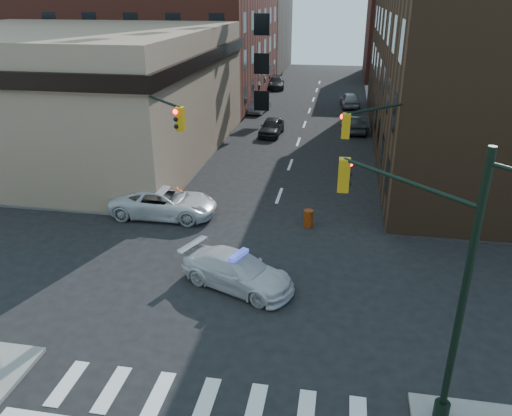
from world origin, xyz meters
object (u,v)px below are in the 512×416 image
at_px(parked_car_enear, 358,124).
at_px(barricade_nw_a, 138,190).
at_px(pedestrian_b, 90,191).
at_px(barrel_road, 308,218).
at_px(parked_car_wfar, 259,106).
at_px(barrel_bank, 180,197).
at_px(pickup, 164,202).
at_px(parked_car_wnear, 272,127).
at_px(pedestrian_a, 120,175).
at_px(police_car, 237,271).

bearing_deg(parked_car_enear, barricade_nw_a, 56.87).
bearing_deg(pedestrian_b, barrel_road, -9.31).
xyz_separation_m(parked_car_wfar, barrel_bank, (-0.48, -24.64, -0.20)).
relative_size(pickup, parked_car_enear, 1.34).
xyz_separation_m(parked_car_wnear, barricade_nw_a, (-5.67, -15.77, -0.15)).
relative_size(pedestrian_b, barricade_nw_a, 1.77).
bearing_deg(pedestrian_a, pickup, -31.33).
distance_m(pedestrian_a, pedestrian_b, 3.10).
height_order(parked_car_enear, pedestrian_a, pedestrian_a).
xyz_separation_m(pickup, barricade_nw_a, (-2.37, 2.00, -0.22)).
bearing_deg(police_car, parked_car_wnear, 27.30).
xyz_separation_m(parked_car_wfar, barrel_road, (7.07, -26.32, -0.20)).
relative_size(parked_car_wnear, parked_car_wfar, 1.06).
relative_size(police_car, pickup, 0.87).
bearing_deg(parked_car_enear, pickup, 64.72).
distance_m(pickup, parked_car_wnear, 18.08).
bearing_deg(pedestrian_a, pedestrian_b, -89.30).
height_order(barrel_bank, barricade_nw_a, barricade_nw_a).
xyz_separation_m(parked_car_enear, pedestrian_b, (-14.90, -20.02, 0.45)).
bearing_deg(barrel_bank, pickup, -100.09).
bearing_deg(pickup, parked_car_wfar, -2.36).
relative_size(police_car, parked_car_wnear, 1.17).
bearing_deg(barrel_road, barrel_bank, 167.40).
xyz_separation_m(parked_car_wfar, pedestrian_b, (-5.04, -26.32, 0.49)).
bearing_deg(parked_car_enear, pedestrian_a, 51.98).
distance_m(police_car, parked_car_wfar, 32.97).
height_order(pedestrian_a, barrel_bank, pedestrian_a).
height_order(parked_car_wnear, parked_car_wfar, parked_car_wnear).
xyz_separation_m(pedestrian_b, barrel_road, (12.11, 0.00, -0.69)).
distance_m(pedestrian_b, barrel_bank, 4.91).
bearing_deg(pedestrian_a, barricade_nw_a, -27.99).
bearing_deg(parked_car_wnear, barrel_road, -72.34).
height_order(pedestrian_b, barrel_bank, pedestrian_b).
xyz_separation_m(parked_car_wfar, barricade_nw_a, (-3.15, -24.32, -0.09)).
distance_m(parked_car_wfar, barrel_road, 27.26).
xyz_separation_m(police_car, barricade_nw_a, (-7.78, 8.32, -0.15)).
xyz_separation_m(parked_car_enear, pedestrian_a, (-14.58, -16.93, 0.32)).
distance_m(pedestrian_b, barrel_road, 12.13).
xyz_separation_m(police_car, pedestrian_b, (-9.67, 6.32, 0.43)).
bearing_deg(pedestrian_b, pickup, -9.29).
height_order(parked_car_enear, pedestrian_b, pedestrian_b).
height_order(pickup, pedestrian_b, pedestrian_b).
height_order(parked_car_enear, barrel_bank, parked_car_enear).
relative_size(parked_car_wnear, barrel_bank, 4.60).
bearing_deg(barricade_nw_a, parked_car_wfar, 73.78).
distance_m(police_car, barrel_bank, 9.50).
height_order(parked_car_enear, barricade_nw_a, parked_car_enear).
height_order(pedestrian_b, barricade_nw_a, pedestrian_b).
bearing_deg(barrel_road, pickup, 179.99).
bearing_deg(parked_car_wfar, barricade_nw_a, -89.58).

